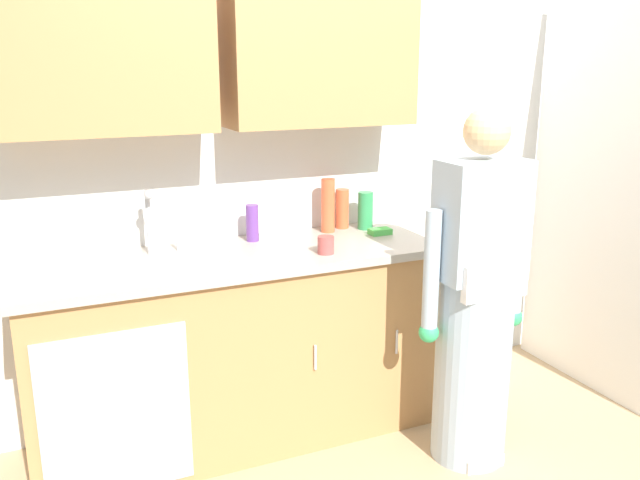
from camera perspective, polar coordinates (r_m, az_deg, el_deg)
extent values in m
cube|color=silver|center=(3.59, -0.78, 7.61)|extent=(4.80, 0.10, 2.70)
cube|color=#B27F4C|center=(3.07, -17.95, 15.02)|extent=(0.91, 0.34, 0.70)
cube|color=#B27F4C|center=(3.33, -0.16, 15.66)|extent=(0.91, 0.34, 0.70)
cube|color=silver|center=(3.95, 23.00, 2.68)|extent=(0.04, 1.10, 2.10)
cube|color=#B27F4C|center=(3.33, -7.13, -9.26)|extent=(1.90, 0.60, 0.90)
cube|color=#B7BABF|center=(2.98, -16.71, -13.91)|extent=(0.60, 0.01, 0.72)
cylinder|color=silver|center=(3.14, -0.39, -9.84)|extent=(0.01, 0.01, 0.12)
cylinder|color=silver|center=(3.31, 6.46, -8.51)|extent=(0.01, 0.01, 0.12)
cube|color=#A8A093|center=(3.17, -7.40, -1.48)|extent=(1.96, 0.66, 0.04)
cube|color=#B7BABF|center=(3.10, -12.77, -2.20)|extent=(0.50, 0.36, 0.03)
cylinder|color=#B7BABF|center=(3.19, -14.20, 1.46)|extent=(0.02, 0.02, 0.30)
sphere|color=#B7BABF|center=(3.10, -14.17, 3.74)|extent=(0.04, 0.04, 0.04)
cylinder|color=#B7BABF|center=(3.24, -11.83, -0.02)|extent=(0.02, 0.02, 0.10)
cube|color=white|center=(3.41, 12.44, -16.85)|extent=(0.20, 0.26, 0.06)
cylinder|color=#A3B7C6|center=(3.23, 12.64, -10.50)|extent=(0.34, 0.34, 0.88)
cube|color=#A3B7C6|center=(3.00, 13.40, 1.66)|extent=(0.38, 0.22, 0.52)
sphere|color=#E1B680|center=(2.94, 13.85, 8.87)|extent=(0.20, 0.20, 0.20)
cube|color=white|center=(2.98, 14.51, -3.34)|extent=(0.32, 0.04, 0.16)
cylinder|color=#A3B7C6|center=(2.95, 9.34, -2.73)|extent=(0.07, 0.07, 0.55)
sphere|color=#33B266|center=(3.04, 9.12, -7.68)|extent=(0.09, 0.09, 0.09)
cylinder|color=#A3B7C6|center=(3.21, 16.23, -1.64)|extent=(0.07, 0.07, 0.55)
sphere|color=#33B266|center=(3.30, 15.88, -6.22)|extent=(0.09, 0.09, 0.09)
cylinder|color=#2D8C4C|center=(3.57, 3.84, 2.48)|extent=(0.08, 0.08, 0.20)
cylinder|color=#E05933|center=(3.50, 0.68, 2.91)|extent=(0.07, 0.07, 0.28)
cylinder|color=#66388C|center=(3.35, -5.71, 1.43)|extent=(0.06, 0.06, 0.18)
cylinder|color=#E05933|center=(3.59, 1.88, 2.65)|extent=(0.07, 0.07, 0.21)
cylinder|color=#B24C47|center=(3.12, 0.49, -0.42)|extent=(0.08, 0.08, 0.08)
cube|color=silver|center=(3.05, -5.36, -1.61)|extent=(0.24, 0.06, 0.01)
cube|color=#4CBF4C|center=(3.49, 5.06, 0.72)|extent=(0.11, 0.07, 0.03)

